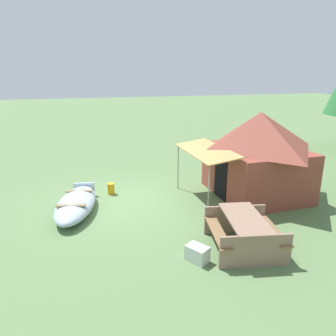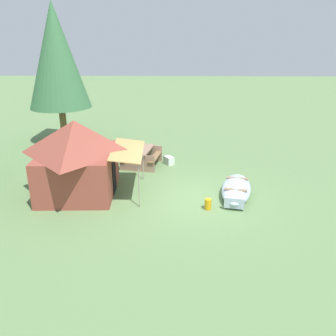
% 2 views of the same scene
% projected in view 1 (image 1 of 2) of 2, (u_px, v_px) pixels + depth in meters
% --- Properties ---
extents(ground_plane, '(80.00, 80.00, 0.00)m').
position_uv_depth(ground_plane, '(130.00, 201.00, 9.58)').
color(ground_plane, '#5C7B4B').
extents(beached_rowboat, '(2.78, 1.52, 0.46)m').
position_uv_depth(beached_rowboat, '(76.00, 204.00, 8.82)').
color(beached_rowboat, '#A3B4C5').
rests_on(beached_rowboat, ground_plane).
extents(canvas_cabin_tent, '(3.17, 3.70, 2.61)m').
position_uv_depth(canvas_cabin_tent, '(258.00, 153.00, 9.78)').
color(canvas_cabin_tent, brown).
rests_on(canvas_cabin_tent, ground_plane).
extents(picnic_table, '(1.86, 1.73, 0.75)m').
position_uv_depth(picnic_table, '(244.00, 229.00, 6.93)').
color(picnic_table, '#8F6F5B').
rests_on(picnic_table, ground_plane).
extents(cooler_box, '(0.54, 0.50, 0.34)m').
position_uv_depth(cooler_box, '(197.00, 254.00, 6.53)').
color(cooler_box, silver).
rests_on(cooler_box, ground_plane).
extents(fuel_can, '(0.28, 0.28, 0.35)m').
position_uv_depth(fuel_can, '(111.00, 189.00, 10.12)').
color(fuel_can, gold).
rests_on(fuel_can, ground_plane).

